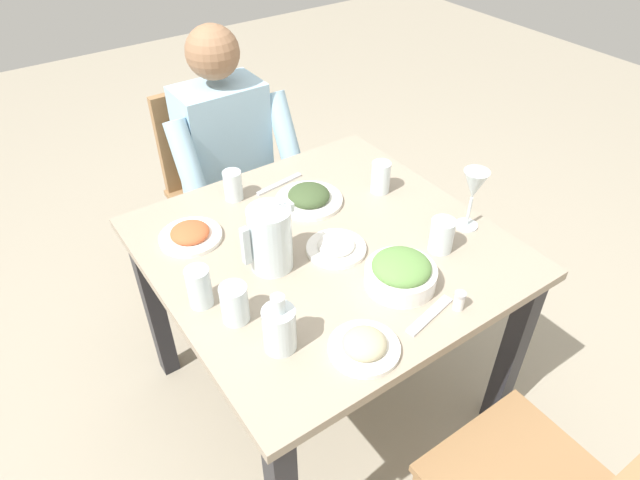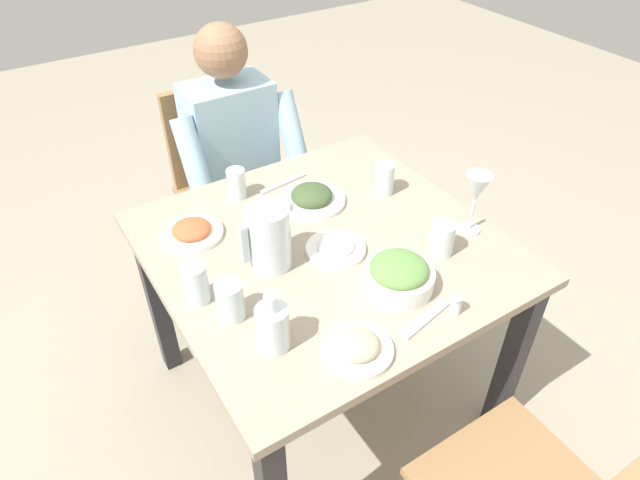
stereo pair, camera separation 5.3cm
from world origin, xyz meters
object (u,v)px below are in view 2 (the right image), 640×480
at_px(water_glass_far_right, 230,301).
at_px(plate_beans, 357,347).
at_px(water_pitcher, 269,237).
at_px(wine_glass, 477,191).
at_px(oil_carafe, 273,329).
at_px(chair_near, 225,177).
at_px(water_glass_near_left, 442,238).
at_px(plate_rice_curry, 192,231).
at_px(diner_near, 243,169).
at_px(plate_dolmas, 312,197).
at_px(water_glass_far_left, 237,183).
at_px(plate_yoghurt, 336,247).
at_px(water_glass_center, 384,179).
at_px(salad_bowl, 398,275).
at_px(dining_table, 325,271).
at_px(salt_shaker, 456,305).
at_px(water_glass_near_right, 196,284).

bearing_deg(water_glass_far_right, plate_beans, 127.14).
xyz_separation_m(water_pitcher, wine_glass, (-0.58, 0.18, 0.05)).
xyz_separation_m(plate_beans, oil_carafe, (0.16, -0.12, 0.04)).
height_order(chair_near, water_glass_near_left, chair_near).
relative_size(water_pitcher, plate_rice_curry, 1.02).
relative_size(diner_near, oil_carafe, 6.99).
height_order(plate_dolmas, water_glass_far_left, water_glass_far_left).
bearing_deg(plate_beans, diner_near, -100.74).
relative_size(plate_rice_curry, plate_yoghurt, 1.07).
height_order(chair_near, plate_dolmas, chair_near).
distance_m(chair_near, plate_rice_curry, 0.74).
bearing_deg(water_glass_center, plate_beans, 47.33).
height_order(plate_yoghurt, oil_carafe, oil_carafe).
relative_size(water_pitcher, plate_yoghurt, 1.09).
distance_m(water_glass_far_left, wine_glass, 0.75).
distance_m(salad_bowl, water_glass_near_left, 0.20).
relative_size(dining_table, water_pitcher, 5.12).
distance_m(chair_near, wine_glass, 1.15).
height_order(diner_near, plate_beans, diner_near).
bearing_deg(salt_shaker, plate_rice_curry, -55.95).
height_order(plate_rice_curry, oil_carafe, oil_carafe).
distance_m(plate_dolmas, oil_carafe, 0.61).
distance_m(plate_beans, water_glass_far_left, 0.75).
distance_m(diner_near, wine_glass, 0.93).
height_order(plate_dolmas, water_glass_center, water_glass_center).
distance_m(water_glass_far_left, salt_shaker, 0.81).
xyz_separation_m(plate_yoghurt, oil_carafe, (0.32, 0.21, 0.04)).
bearing_deg(salt_shaker, salad_bowl, -67.64).
xyz_separation_m(water_glass_center, salt_shaker, (0.18, 0.54, -0.03)).
height_order(water_glass_far_left, water_glass_far_right, water_glass_far_right).
height_order(diner_near, plate_dolmas, diner_near).
distance_m(plate_dolmas, wine_glass, 0.52).
height_order(diner_near, water_pitcher, diner_near).
bearing_deg(wine_glass, plate_yoghurt, -18.52).
relative_size(chair_near, salt_shaker, 15.84).
distance_m(water_pitcher, plate_rice_curry, 0.29).
bearing_deg(dining_table, water_glass_far_right, 18.02).
bearing_deg(salad_bowl, water_glass_far_right, -18.26).
height_order(plate_rice_curry, salt_shaker, salt_shaker).
bearing_deg(chair_near, water_glass_far_left, 73.04).
bearing_deg(plate_dolmas, dining_table, 68.90).
height_order(diner_near, water_glass_near_left, diner_near).
bearing_deg(plate_yoghurt, oil_carafe, 33.68).
relative_size(water_glass_far_right, salt_shaker, 1.97).
height_order(chair_near, water_glass_center, chair_near).
distance_m(chair_near, oil_carafe, 1.19).
bearing_deg(water_glass_near_left, water_glass_far_left, -57.29).
distance_m(salad_bowl, plate_yoghurt, 0.22).
xyz_separation_m(plate_yoghurt, water_glass_near_right, (0.41, -0.03, 0.04)).
relative_size(water_glass_near_left, salt_shaker, 1.88).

